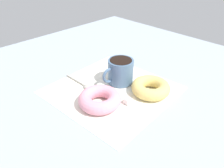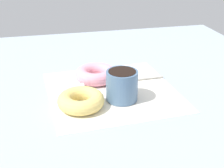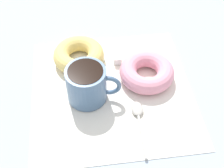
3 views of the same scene
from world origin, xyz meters
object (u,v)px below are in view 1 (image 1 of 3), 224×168
at_px(coffee_cup, 120,71).
at_px(sugar_cube, 128,101).
at_px(donut_near_cup, 151,88).
at_px(donut_far, 100,99).
at_px(spoon, 85,85).

bearing_deg(coffee_cup, sugar_cube, 144.08).
height_order(donut_near_cup, sugar_cube, donut_near_cup).
distance_m(coffee_cup, donut_near_cup, 0.11).
relative_size(coffee_cup, donut_far, 0.94).
bearing_deg(donut_near_cup, donut_far, 66.43).
xyz_separation_m(donut_near_cup, sugar_cube, (0.01, 0.09, -0.01)).
bearing_deg(sugar_cube, donut_far, 48.63).
bearing_deg(sugar_cube, spoon, 10.46).
height_order(donut_near_cup, donut_far, same).
height_order(donut_far, spoon, donut_far).
relative_size(coffee_cup, sugar_cube, 6.43).
bearing_deg(spoon, donut_near_cup, -145.13).
bearing_deg(spoon, sugar_cube, -169.54).
bearing_deg(donut_far, sugar_cube, -131.37).
relative_size(donut_near_cup, donut_far, 0.97).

